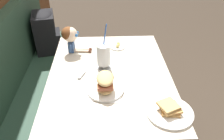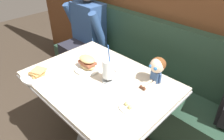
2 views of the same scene
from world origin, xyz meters
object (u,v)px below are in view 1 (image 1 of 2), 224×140
(sandwich_plate, at_px, (105,85))
(butter_knife, at_px, (84,73))
(toast_plate, at_px, (170,111))
(backpack, at_px, (46,31))
(seated_doll, at_px, (70,36))
(butter_saucer, at_px, (118,46))
(milkshake_glass, at_px, (104,56))

(sandwich_plate, bearing_deg, butter_knife, 36.25)
(toast_plate, height_order, backpack, backpack)
(seated_doll, bearing_deg, sandwich_plate, -153.11)
(sandwich_plate, relative_size, butter_knife, 1.05)
(butter_saucer, distance_m, seated_doll, 0.38)
(butter_knife, xyz_separation_m, seated_doll, (0.30, 0.11, 0.12))
(backpack, bearing_deg, butter_knife, -153.31)
(milkshake_glass, relative_size, backpack, 0.78)
(toast_plate, relative_size, seated_doll, 1.13)
(milkshake_glass, height_order, butter_knife, milkshake_glass)
(toast_plate, distance_m, backpack, 1.55)
(milkshake_glass, xyz_separation_m, backpack, (0.81, 0.57, -0.18))
(sandwich_plate, height_order, butter_knife, sandwich_plate)
(sandwich_plate, relative_size, butter_saucer, 1.96)
(butter_saucer, bearing_deg, milkshake_glass, 159.23)
(toast_plate, distance_m, butter_knife, 0.61)
(sandwich_plate, relative_size, backpack, 0.58)
(milkshake_glass, xyz_separation_m, butter_saucer, (0.30, -0.11, -0.09))
(butter_knife, bearing_deg, seated_doll, 20.02)
(milkshake_glass, bearing_deg, butter_saucer, -20.77)
(butter_saucer, relative_size, seated_doll, 0.54)
(toast_plate, height_order, seated_doll, seated_doll)
(sandwich_plate, distance_m, butter_knife, 0.24)
(toast_plate, bearing_deg, butter_saucer, 17.39)
(butter_saucer, height_order, butter_knife, butter_saucer)
(toast_plate, bearing_deg, sandwich_plate, 59.33)
(butter_saucer, xyz_separation_m, seated_doll, (-0.04, 0.36, 0.12))
(toast_plate, bearing_deg, seated_doll, 40.33)
(backpack, bearing_deg, milkshake_glass, -145.10)
(butter_knife, bearing_deg, toast_plate, -129.27)
(milkshake_glass, height_order, backpack, milkshake_glass)
(seated_doll, relative_size, backpack, 0.55)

